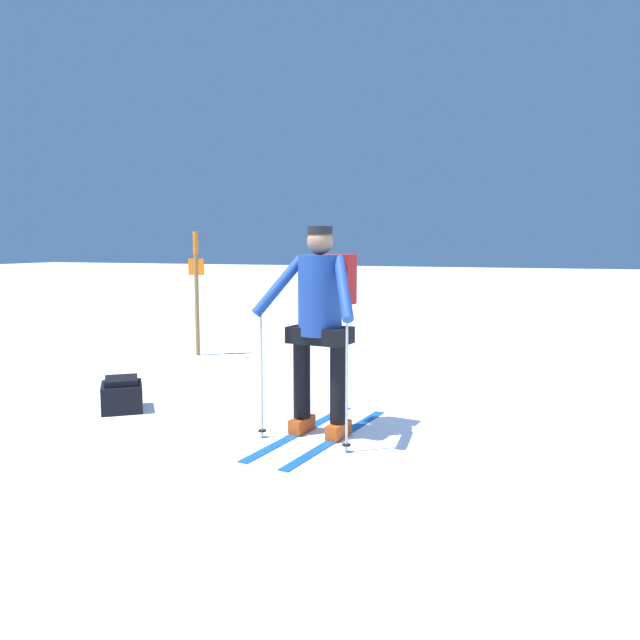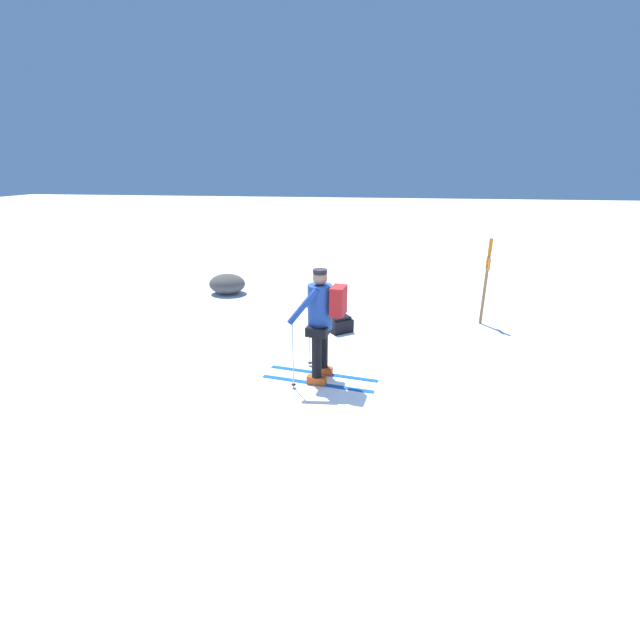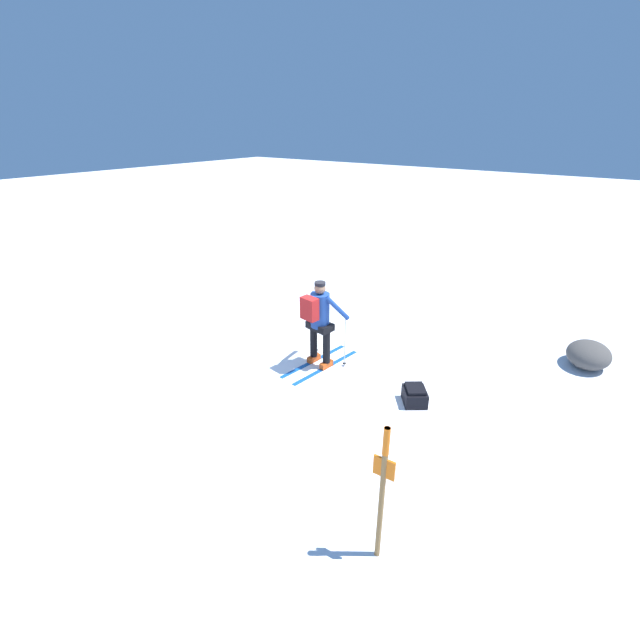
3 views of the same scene
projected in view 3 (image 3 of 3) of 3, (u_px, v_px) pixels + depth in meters
ground_plane at (323, 368)px, 8.65m from camera, size 80.00×80.00×0.00m
skier at (319, 318)px, 8.31m from camera, size 1.86×0.95×1.79m
dropped_backpack at (415, 395)px, 7.50m from camera, size 0.59×0.58×0.33m
trail_marker at (383, 484)px, 4.47m from camera, size 0.07×0.24×1.82m
rock_boulder at (589, 355)px, 8.60m from camera, size 0.95×0.81×0.52m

